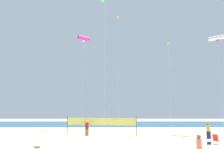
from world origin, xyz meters
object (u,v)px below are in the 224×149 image
Objects in this scene: kite_white_tube at (218,38)px; kite_lime_diamond at (168,45)px; volleyball_net at (101,122)px; beachgoer_coral_shirt at (199,146)px; beach_handbag at (209,143)px; kite_orange_diamond at (118,19)px; beachgoer_maroon_shirt at (87,128)px; beachgoer_mustard_shirt at (208,130)px; folding_beach_chair at (216,139)px; kite_magenta_tube at (84,38)px.

kite_white_tube is 1.11× the size of kite_lime_diamond.
volleyball_net is at bearing 177.08° from kite_white_tube.
kite_white_tube reaches higher than volleyball_net.
beachgoer_coral_shirt reaches higher than beach_handbag.
kite_orange_diamond is (-4.79, 17.87, 16.11)m from beachgoer_coral_shirt.
kite_white_tube reaches higher than beach_handbag.
beachgoer_maroon_shirt is at bearing -45.63° from beachgoer_coral_shirt.
beachgoer_maroon_shirt reaches higher than beachgoer_mustard_shirt.
beachgoer_mustard_shirt is at bearing -36.91° from kite_orange_diamond.
beachgoer_coral_shirt is at bearing -74.99° from kite_orange_diamond.
folding_beach_chair is 22.87m from kite_magenta_tube.
kite_white_tube reaches higher than beachgoer_maroon_shirt.
beachgoer_maroon_shirt reaches higher than folding_beach_chair.
kite_lime_diamond reaches higher than volleyball_net.
beachgoer_mustard_shirt reaches higher than folding_beach_chair.
beachgoer_maroon_shirt is at bearing -75.89° from kite_magenta_tube.
volleyball_net is 12.84m from beach_handbag.
beachgoer_maroon_shirt is 5.49× the size of beach_handbag.
volleyball_net is 13.58m from kite_magenta_tube.
beachgoer_maroon_shirt is at bearing -133.66° from kite_orange_diamond.
beachgoer_maroon_shirt reaches higher than beach_handbag.
kite_white_tube is at bearing 47.42° from folding_beach_chair.
beachgoer_mustard_shirt is at bearing 67.26° from beach_handbag.
beachgoer_mustard_shirt is at bearing -27.31° from kite_magenta_tube.
beachgoer_maroon_shirt is at bearing -178.29° from volleyball_net.
beachgoer_maroon_shirt is 17.06m from kite_orange_diamond.
kite_white_tube is (7.92, 12.83, 11.56)m from beachgoer_coral_shirt.
kite_white_tube is 18.93m from kite_magenta_tube.
beachgoer_coral_shirt is 0.18× the size of volleyball_net.
kite_orange_diamond reaches higher than kite_white_tube.
beachgoer_maroon_shirt is at bearing 166.51° from kite_lime_diamond.
beach_handbag is (-0.84, -0.35, -0.33)m from folding_beach_chair.
kite_magenta_tube reaches higher than folding_beach_chair.
beachgoer_mustard_shirt is 1.12× the size of beachgoer_coral_shirt.
folding_beach_chair is at bearing -39.40° from kite_magenta_tube.
kite_lime_diamond is at bearing 114.73° from beach_handbag.
folding_beach_chair is 0.97m from beach_handbag.
beachgoer_coral_shirt is at bearing -131.20° from beachgoer_mustard_shirt.
volleyball_net reaches higher than beachgoer_coral_shirt.
beachgoer_mustard_shirt is (13.96, -3.06, -0.03)m from beachgoer_maroon_shirt.
beachgoer_coral_shirt is at bearing -62.19° from volleyball_net.
kite_orange_diamond is 1.22× the size of kite_magenta_tube.
kite_magenta_tube is (-2.95, 4.72, 12.39)m from volleyball_net.
kite_orange_diamond is (2.38, 4.27, 15.32)m from volleyball_net.
kite_magenta_tube reaches higher than volleyball_net.
kite_white_tube reaches higher than beachgoer_mustard_shirt.
kite_orange_diamond reaches higher than folding_beach_chair.
volleyball_net is (-11.28, 6.97, 1.18)m from folding_beach_chair.
folding_beach_chair is at bearing -121.63° from kite_white_tube.
kite_white_tube reaches higher than folding_beach_chair.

